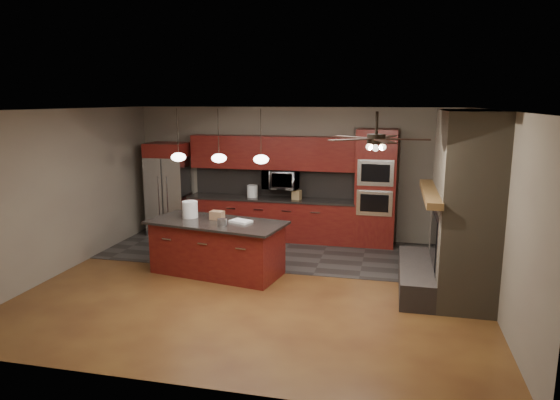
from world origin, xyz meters
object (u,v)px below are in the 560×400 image
(kitchen_island, at_px, (217,247))
(paint_tray, at_px, (241,221))
(oven_tower, at_px, (375,188))
(counter_bucket, at_px, (252,191))
(refrigerator, at_px, (169,189))
(microwave, at_px, (281,179))
(paint_can, at_px, (222,222))
(cardboard_box, at_px, (217,215))
(counter_box, at_px, (297,195))
(white_bucket, at_px, (190,209))

(kitchen_island, height_order, paint_tray, paint_tray)
(oven_tower, bearing_deg, counter_bucket, 179.84)
(refrigerator, height_order, kitchen_island, refrigerator)
(oven_tower, height_order, microwave, oven_tower)
(counter_bucket, bearing_deg, paint_tray, -78.84)
(oven_tower, height_order, kitchen_island, oven_tower)
(paint_can, relative_size, paint_tray, 0.47)
(paint_tray, distance_m, counter_bucket, 2.34)
(cardboard_box, distance_m, counter_bucket, 2.17)
(paint_tray, height_order, counter_bucket, counter_bucket)
(cardboard_box, bearing_deg, paint_tray, -7.77)
(refrigerator, relative_size, paint_can, 12.46)
(oven_tower, height_order, paint_can, oven_tower)
(counter_bucket, bearing_deg, counter_box, -2.93)
(microwave, xyz_separation_m, kitchen_island, (-0.58, -2.37, -0.84))
(kitchen_island, bearing_deg, paint_can, -41.90)
(paint_tray, bearing_deg, counter_box, 98.78)
(paint_can, xyz_separation_m, paint_tray, (0.23, 0.27, -0.04))
(refrigerator, bearing_deg, paint_tray, -43.46)
(paint_tray, bearing_deg, refrigerator, 158.51)
(white_bucket, xyz_separation_m, counter_bucket, (0.52, 2.15, -0.04))
(paint_tray, distance_m, cardboard_box, 0.48)
(refrigerator, bearing_deg, counter_bucket, 2.47)
(cardboard_box, bearing_deg, counter_box, 72.22)
(kitchen_island, bearing_deg, oven_tower, 52.54)
(oven_tower, relative_size, cardboard_box, 10.54)
(cardboard_box, relative_size, counter_bucket, 0.88)
(cardboard_box, xyz_separation_m, counter_bucket, (0.01, 2.17, 0.04))
(cardboard_box, bearing_deg, white_bucket, -174.67)
(paint_can, bearing_deg, oven_tower, 47.22)
(paint_tray, bearing_deg, counter_bucket, 123.13)
(microwave, xyz_separation_m, counter_box, (0.37, -0.10, -0.30))
(white_bucket, height_order, counter_bucket, white_bucket)
(paint_can, bearing_deg, kitchen_island, 127.76)
(refrigerator, xyz_separation_m, counter_box, (2.86, 0.03, -0.02))
(kitchen_island, height_order, cardboard_box, cardboard_box)
(microwave, bearing_deg, refrigerator, -176.99)
(refrigerator, xyz_separation_m, paint_tray, (2.33, -2.21, -0.08))
(counter_bucket, bearing_deg, refrigerator, -177.53)
(kitchen_island, bearing_deg, counter_box, 77.77)
(paint_can, height_order, counter_box, counter_box)
(microwave, relative_size, white_bucket, 2.53)
(kitchen_island, xyz_separation_m, counter_box, (0.95, 2.27, 0.53))
(microwave, bearing_deg, kitchen_island, -103.73)
(oven_tower, relative_size, kitchen_island, 0.97)
(paint_can, bearing_deg, refrigerator, 130.20)
(oven_tower, distance_m, refrigerator, 4.47)
(microwave, bearing_deg, cardboard_box, -105.74)
(microwave, height_order, refrigerator, refrigerator)
(microwave, height_order, paint_tray, microwave)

